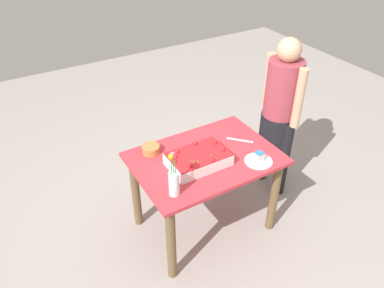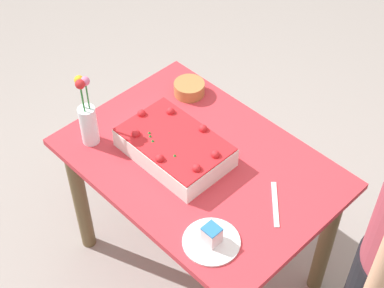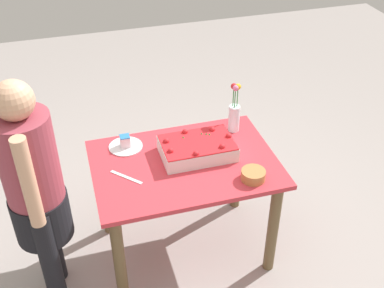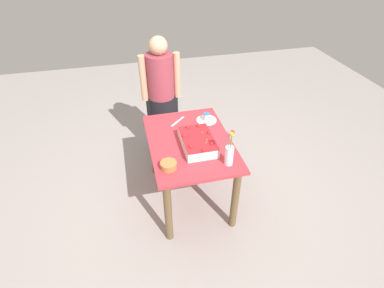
{
  "view_description": "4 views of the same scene",
  "coord_description": "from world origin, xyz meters",
  "px_view_note": "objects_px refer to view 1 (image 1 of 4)",
  "views": [
    {
      "loc": [
        1.26,
        1.92,
        2.48
      ],
      "look_at": [
        0.09,
        -0.05,
        0.87
      ],
      "focal_mm": 35.0,
      "sensor_mm": 36.0,
      "label": 1
    },
    {
      "loc": [
        -1.15,
        1.17,
        2.51
      ],
      "look_at": [
        -0.01,
        0.05,
        0.88
      ],
      "focal_mm": 55.0,
      "sensor_mm": 36.0,
      "label": 2
    },
    {
      "loc": [
        -0.6,
        -2.22,
        2.52
      ],
      "look_at": [
        0.04,
        -0.02,
        0.88
      ],
      "focal_mm": 45.0,
      "sensor_mm": 36.0,
      "label": 3
    },
    {
      "loc": [
        2.24,
        -0.53,
        2.44
      ],
      "look_at": [
        0.09,
        -0.0,
        0.77
      ],
      "focal_mm": 28.0,
      "sensor_mm": 36.0,
      "label": 4
    }
  ],
  "objects_px": {
    "serving_plate_with_slice": "(259,159)",
    "flower_vase": "(174,180)",
    "cake_knife": "(240,140)",
    "fruit_bowl": "(151,149)",
    "person_standing": "(280,109)",
    "sheet_cake": "(198,159)"
  },
  "relations": [
    {
      "from": "serving_plate_with_slice",
      "to": "flower_vase",
      "type": "relative_size",
      "value": 0.62
    },
    {
      "from": "cake_knife",
      "to": "fruit_bowl",
      "type": "distance_m",
      "value": 0.73
    },
    {
      "from": "fruit_bowl",
      "to": "person_standing",
      "type": "relative_size",
      "value": 0.09
    },
    {
      "from": "serving_plate_with_slice",
      "to": "flower_vase",
      "type": "bearing_deg",
      "value": -0.63
    },
    {
      "from": "cake_knife",
      "to": "fruit_bowl",
      "type": "relative_size",
      "value": 1.56
    },
    {
      "from": "cake_knife",
      "to": "person_standing",
      "type": "distance_m",
      "value": 0.51
    },
    {
      "from": "serving_plate_with_slice",
      "to": "person_standing",
      "type": "bearing_deg",
      "value": -144.32
    },
    {
      "from": "cake_knife",
      "to": "fruit_bowl",
      "type": "height_order",
      "value": "fruit_bowl"
    },
    {
      "from": "serving_plate_with_slice",
      "to": "fruit_bowl",
      "type": "height_order",
      "value": "serving_plate_with_slice"
    },
    {
      "from": "cake_knife",
      "to": "flower_vase",
      "type": "bearing_deg",
      "value": 67.65
    },
    {
      "from": "serving_plate_with_slice",
      "to": "cake_knife",
      "type": "bearing_deg",
      "value": -99.21
    },
    {
      "from": "flower_vase",
      "to": "fruit_bowl",
      "type": "distance_m",
      "value": 0.52
    },
    {
      "from": "flower_vase",
      "to": "person_standing",
      "type": "relative_size",
      "value": 0.23
    },
    {
      "from": "sheet_cake",
      "to": "fruit_bowl",
      "type": "bearing_deg",
      "value": -52.9
    },
    {
      "from": "cake_knife",
      "to": "flower_vase",
      "type": "xyz_separation_m",
      "value": [
        0.77,
        0.29,
        0.12
      ]
    },
    {
      "from": "person_standing",
      "to": "flower_vase",
      "type": "bearing_deg",
      "value": 16.82
    },
    {
      "from": "flower_vase",
      "to": "fruit_bowl",
      "type": "bearing_deg",
      "value": -97.69
    },
    {
      "from": "serving_plate_with_slice",
      "to": "cake_knife",
      "type": "relative_size",
      "value": 0.96
    },
    {
      "from": "cake_knife",
      "to": "flower_vase",
      "type": "height_order",
      "value": "flower_vase"
    },
    {
      "from": "flower_vase",
      "to": "cake_knife",
      "type": "bearing_deg",
      "value": -159.13
    },
    {
      "from": "flower_vase",
      "to": "serving_plate_with_slice",
      "type": "bearing_deg",
      "value": 179.37
    },
    {
      "from": "sheet_cake",
      "to": "flower_vase",
      "type": "bearing_deg",
      "value": 32.38
    }
  ]
}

